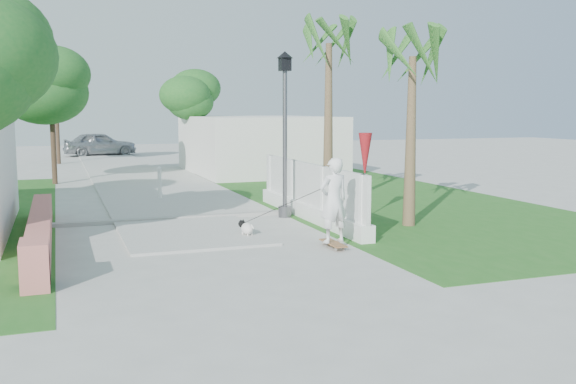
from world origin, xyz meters
name	(u,v)px	position (x,y,z in m)	size (l,w,h in m)	color
ground	(235,274)	(0.00, 0.00, 0.00)	(90.00, 90.00, 0.00)	#B7B7B2
path_strip	(123,172)	(0.00, 20.00, 0.03)	(3.20, 36.00, 0.06)	#B7B7B2
curb	(176,218)	(0.00, 6.00, 0.05)	(6.50, 0.25, 0.10)	#999993
grass_right	(376,198)	(7.00, 8.00, 0.01)	(8.00, 20.00, 0.01)	#23601E
pink_wall	(40,233)	(-3.30, 3.55, 0.31)	(0.45, 8.20, 0.80)	#C36C64
lattice_fence	(309,199)	(3.40, 5.00, 0.54)	(0.35, 7.00, 1.50)	white
building_right	(258,144)	(6.00, 18.00, 1.30)	(6.00, 8.00, 2.60)	silver
street_lamp	(285,128)	(2.90, 5.50, 2.43)	(0.44, 0.44, 4.44)	#59595E
bollard	(160,182)	(0.20, 10.00, 0.58)	(0.14, 0.14, 1.09)	white
patio_umbrella	(365,156)	(4.80, 4.50, 1.69)	(0.36, 0.36, 2.30)	#59595E
tree_path_left	(51,86)	(-2.98, 15.98, 3.82)	(3.40, 3.40, 5.23)	#4C3826
tree_path_right	(190,97)	(3.22, 19.98, 3.49)	(3.00, 3.00, 4.79)	#4C3826
tree_path_far	(56,93)	(-2.78, 25.98, 3.82)	(3.20, 3.20, 5.17)	#4C3826
palm_far	(329,54)	(4.60, 6.50, 4.48)	(1.80, 1.80, 5.30)	brown
palm_near	(413,67)	(5.40, 3.20, 3.95)	(1.80, 1.80, 4.70)	brown
skateboarder	(291,206)	(1.88, 2.23, 0.82)	(1.75, 2.38, 1.91)	#97643C
dog	(246,228)	(1.13, 3.18, 0.21)	(0.39, 0.55, 0.40)	white
parked_car	(100,144)	(-0.27, 31.67, 0.76)	(1.80, 4.46, 1.52)	#B2B4BA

